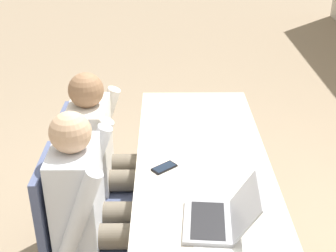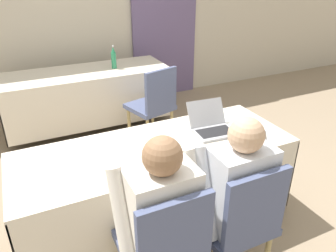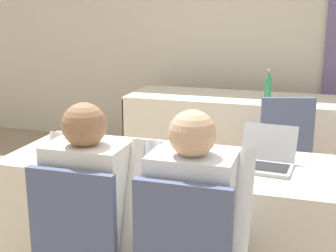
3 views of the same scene
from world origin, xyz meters
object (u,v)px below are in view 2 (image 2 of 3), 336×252
Objects in this scene: person_checkered_shirt at (157,212)px; chair_near_left at (165,247)px; water_bottle at (114,58)px; chair_far_spare at (154,103)px; cell_phone at (172,160)px; person_white_shirt at (231,189)px; chair_near_right at (239,220)px; laptop at (212,127)px.

chair_near_left is at bearing 90.00° from person_checkered_shirt.
chair_near_left is (-0.55, -2.67, -0.35)m from water_bottle.
chair_far_spare is at bearing -112.65° from person_checkered_shirt.
person_checkered_shirt is (-0.26, -0.36, -0.06)m from cell_phone.
chair_near_left is 0.78× the size of person_white_shirt.
chair_near_right is 0.78× the size of person_white_shirt.
water_bottle is 0.24× the size of person_white_shirt.
chair_near_left reaches higher than cell_phone.
water_bottle is 0.30× the size of chair_near_left.
laptop is 0.38× the size of chair_near_right.
chair_near_right is at bearing -180.00° from chair_near_left.
chair_near_right is at bearing -103.21° from cell_phone.
person_checkered_shirt is at bearing 51.63° from chair_far_spare.
chair_near_left is at bearing -101.66° from water_bottle.
person_checkered_shirt is at bearing -102.12° from water_bottle.
person_white_shirt reaches higher than chair_far_spare.
person_checkered_shirt is at bearing 0.00° from person_white_shirt.
chair_near_right is at bearing -104.22° from laptop.
chair_near_left is 2.06m from chair_far_spare.
laptop is 0.53m from cell_phone.
chair_near_left is 0.78× the size of person_checkered_shirt.
person_checkered_shirt is at bearing -11.95° from chair_near_right.
laptop reaches higher than chair_far_spare.
chair_near_right is 1.93m from chair_far_spare.
laptop is 0.38× the size of chair_far_spare.
chair_far_spare reaches higher than cell_phone.
water_bottle is 0.24× the size of person_checkered_shirt.
person_white_shirt reaches higher than chair_near_right.
water_bottle is 2.63m from person_checkered_shirt.
person_checkered_shirt reaches higher than chair_near_left.
person_white_shirt reaches higher than water_bottle.
laptop reaches higher than cell_phone.
chair_near_right is (-0.24, -0.71, -0.26)m from laptop.
chair_far_spare is (0.26, 1.91, 0.00)m from chair_near_right.
water_bottle is at bearing -90.69° from chair_far_spare.
chair_near_right is 1.00× the size of chair_far_spare.
chair_near_right is 0.53m from person_checkered_shirt.
water_bottle reaches higher than chair_near_left.
chair_far_spare is (0.20, -0.76, -0.35)m from water_bottle.
chair_near_left is (-0.73, -0.71, -0.26)m from laptop.
person_white_shirt is (0.49, 0.10, 0.16)m from chair_near_left.
person_white_shirt is at bearing -107.17° from laptop.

